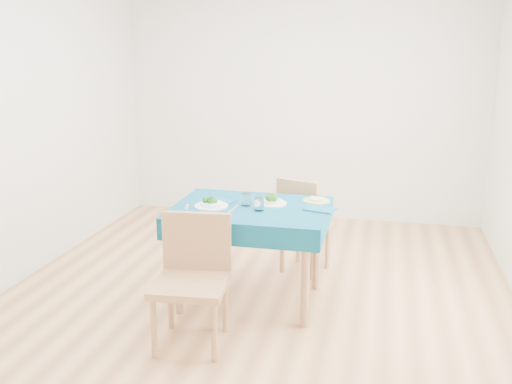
% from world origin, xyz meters
% --- Properties ---
extents(room_shell, '(4.02, 4.52, 2.73)m').
position_xyz_m(room_shell, '(0.00, 0.00, 1.35)').
color(room_shell, '#AA7546').
rests_on(room_shell, ground).
extents(table, '(1.14, 0.87, 0.76)m').
position_xyz_m(table, '(-0.02, -0.09, 0.38)').
color(table, navy).
rests_on(table, ground).
extents(chair_near, '(0.52, 0.56, 1.17)m').
position_xyz_m(chair_near, '(-0.25, -0.84, 0.58)').
color(chair_near, '#9A6F48').
rests_on(chair_near, ground).
extents(chair_far, '(0.49, 0.51, 0.94)m').
position_xyz_m(chair_far, '(0.30, 0.61, 0.47)').
color(chair_far, '#9A6F48').
rests_on(chair_far, ground).
extents(bowl_near, '(0.25, 0.25, 0.08)m').
position_xyz_m(bowl_near, '(-0.31, -0.16, 0.80)').
color(bowl_near, white).
rests_on(bowl_near, table).
extents(bowl_far, '(0.23, 0.23, 0.07)m').
position_xyz_m(bowl_far, '(0.12, 0.01, 0.79)').
color(bowl_far, white).
rests_on(bowl_far, table).
extents(fork_near, '(0.08, 0.20, 0.00)m').
position_xyz_m(fork_near, '(-0.49, -0.19, 0.76)').
color(fork_near, silver).
rests_on(fork_near, table).
extents(knife_near, '(0.04, 0.23, 0.00)m').
position_xyz_m(knife_near, '(-0.13, -0.21, 0.76)').
color(knife_near, silver).
rests_on(knife_near, table).
extents(fork_far, '(0.09, 0.16, 0.00)m').
position_xyz_m(fork_far, '(0.09, 0.09, 0.76)').
color(fork_far, silver).
rests_on(fork_far, table).
extents(knife_far, '(0.04, 0.22, 0.00)m').
position_xyz_m(knife_far, '(0.47, -0.05, 0.76)').
color(knife_far, silver).
rests_on(knife_far, table).
extents(napkin_near, '(0.21, 0.17, 0.01)m').
position_xyz_m(napkin_near, '(-0.26, -0.00, 0.76)').
color(napkin_near, navy).
rests_on(napkin_near, table).
extents(napkin_far, '(0.25, 0.20, 0.01)m').
position_xyz_m(napkin_far, '(0.50, -0.07, 0.76)').
color(napkin_far, navy).
rests_on(napkin_far, table).
extents(tumbler_center, '(0.07, 0.07, 0.09)m').
position_xyz_m(tumbler_center, '(-0.06, -0.07, 0.81)').
color(tumbler_center, white).
rests_on(tumbler_center, table).
extents(tumbler_side, '(0.07, 0.07, 0.10)m').
position_xyz_m(tumbler_side, '(0.06, -0.17, 0.81)').
color(tumbler_side, white).
rests_on(tumbler_side, table).
extents(side_plate, '(0.21, 0.21, 0.01)m').
position_xyz_m(side_plate, '(0.44, 0.17, 0.76)').
color(side_plate, '#C3CD64').
rests_on(side_plate, table).
extents(bread_slice, '(0.12, 0.12, 0.02)m').
position_xyz_m(bread_slice, '(0.44, 0.17, 0.78)').
color(bread_slice, beige).
rests_on(bread_slice, side_plate).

